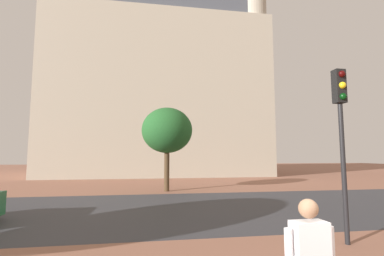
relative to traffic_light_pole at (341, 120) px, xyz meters
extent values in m
plane|color=#93604C|center=(-2.66, 5.97, -3.15)|extent=(120.00, 120.00, 0.00)
cube|color=#38383D|center=(-2.66, 5.38, -3.15)|extent=(120.00, 8.68, 0.00)
cube|color=#B2A893|center=(-3.74, 27.94, 5.71)|extent=(24.09, 14.93, 17.72)
cube|color=#4C515B|center=(-3.74, 27.94, 15.77)|extent=(22.16, 13.74, 2.40)
cube|color=#B2A893|center=(-7.20, 27.94, 12.44)|extent=(4.46, 4.46, 31.18)
cylinder|color=#B2A893|center=(-14.28, 21.97, 7.72)|extent=(2.80, 2.80, 21.74)
cylinder|color=#B2A893|center=(6.80, 21.97, 7.43)|extent=(2.80, 2.80, 21.16)
cube|color=white|center=(-3.18, -3.44, -1.98)|extent=(0.40, 0.23, 0.62)
cylinder|color=white|center=(-2.92, -3.43, -2.03)|extent=(0.09, 0.09, 0.59)
cylinder|color=white|center=(-3.44, -3.44, -2.03)|extent=(0.09, 0.09, 0.59)
cube|color=black|center=(-3.18, -3.34, -1.96)|extent=(0.28, 0.15, 0.40)
sphere|color=#9E7556|center=(-3.18, -3.44, -1.53)|extent=(0.22, 0.22, 0.22)
cylinder|color=black|center=(0.00, 0.02, -1.35)|extent=(0.12, 0.12, 3.60)
cube|color=black|center=(0.00, 0.02, 0.90)|extent=(0.28, 0.24, 0.90)
sphere|color=#390606|center=(0.00, -0.11, 1.20)|extent=(0.18, 0.18, 0.18)
sphere|color=yellow|center=(0.00, -0.11, 0.90)|extent=(0.18, 0.18, 0.18)
sphere|color=#06330C|center=(0.00, -0.11, 0.60)|extent=(0.18, 0.18, 0.18)
cylinder|color=#4C3823|center=(-3.81, 10.97, -1.88)|extent=(0.33, 0.33, 2.54)
ellipsoid|color=#235B28|center=(-3.81, 10.97, 0.67)|extent=(3.21, 3.21, 2.89)
camera|label=1|loc=(-5.00, -6.36, -0.93)|focal=25.49mm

